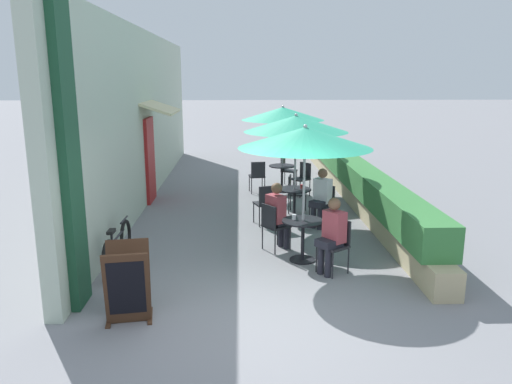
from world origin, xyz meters
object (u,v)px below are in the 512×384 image
(patio_table_mid, at_px, (294,199))
(menu_board, at_px, (128,283))
(bicycle_leaning, at_px, (117,247))
(cafe_chair_near_right, at_px, (273,223))
(seated_patron_near_left, at_px, (332,233))
(patio_umbrella_near, at_px, (305,138))
(coffee_cup_mid, at_px, (302,187))
(patio_umbrella_mid, at_px, (296,124))
(patio_table_far, at_px, (282,173))
(seated_patron_near_right, at_px, (278,213))
(seated_patron_mid_right, at_px, (321,195))
(cafe_chair_far_left, at_px, (287,168))
(cafe_chair_mid_back, at_px, (294,191))
(cafe_chair_mid_left, at_px, (266,201))
(patio_umbrella_far, at_px, (283,114))
(coffee_cup_near, at_px, (294,217))
(patio_table_near, at_px, (303,233))
(cafe_chair_mid_right, at_px, (324,202))
(cafe_chair_near_left, at_px, (336,241))
(cafe_chair_far_right, at_px, (257,174))
(cafe_chair_far_back, at_px, (302,176))

(patio_table_mid, bearing_deg, menu_board, -120.81)
(bicycle_leaning, bearing_deg, cafe_chair_near_right, 14.63)
(menu_board, bearing_deg, seated_patron_near_left, 17.62)
(patio_umbrella_near, relative_size, coffee_cup_mid, 25.99)
(patio_umbrella_mid, xyz_separation_m, bicycle_leaning, (-3.24, -2.52, -1.79))
(patio_table_far, bearing_deg, seated_patron_near_right, -95.76)
(patio_umbrella_near, height_order, seated_patron_mid_right, patio_umbrella_near)
(patio_umbrella_near, distance_m, cafe_chair_far_left, 6.17)
(patio_table_mid, bearing_deg, seated_patron_near_right, -105.37)
(bicycle_leaning, bearing_deg, patio_table_mid, 39.05)
(cafe_chair_mid_back, relative_size, coffee_cup_mid, 9.67)
(cafe_chair_near_right, height_order, cafe_chair_mid_back, same)
(cafe_chair_mid_back, height_order, coffee_cup_mid, cafe_chair_mid_back)
(cafe_chair_near_right, relative_size, cafe_chair_mid_left, 1.00)
(seated_patron_near_right, bearing_deg, patio_umbrella_far, 138.30)
(cafe_chair_near_right, relative_size, seated_patron_near_right, 0.70)
(coffee_cup_near, distance_m, cafe_chair_far_left, 5.92)
(patio_umbrella_mid, bearing_deg, patio_table_far, 90.56)
(cafe_chair_mid_back, bearing_deg, cafe_chair_far_left, -169.72)
(seated_patron_near_right, bearing_deg, cafe_chair_far_left, 137.06)
(coffee_cup_mid, bearing_deg, menu_board, -122.18)
(seated_patron_mid_right, distance_m, menu_board, 5.04)
(seated_patron_near_right, bearing_deg, coffee_cup_near, -12.35)
(seated_patron_mid_right, bearing_deg, cafe_chair_mid_back, -28.39)
(patio_table_near, relative_size, coffee_cup_mid, 8.00)
(cafe_chair_mid_right, relative_size, menu_board, 0.87)
(cafe_chair_mid_right, bearing_deg, cafe_chair_near_left, 127.10)
(seated_patron_near_left, xyz_separation_m, cafe_chair_far_right, (-0.97, 5.69, -0.17))
(patio_table_near, relative_size, patio_table_mid, 1.00)
(seated_patron_near_right, distance_m, coffee_cup_near, 0.59)
(patio_table_near, xyz_separation_m, patio_table_far, (0.09, 5.28, 0.00))
(cafe_chair_mid_right, distance_m, bicycle_leaning, 4.36)
(cafe_chair_near_left, xyz_separation_m, cafe_chair_mid_right, (0.22, 2.52, 0.00))
(cafe_chair_near_right, bearing_deg, patio_table_near, 6.24)
(coffee_cup_mid, bearing_deg, cafe_chair_near_left, -86.20)
(coffee_cup_near, relative_size, cafe_chair_far_left, 0.10)
(seated_patron_near_left, bearing_deg, patio_umbrella_far, -33.10)
(patio_table_far, xyz_separation_m, cafe_chair_far_left, (0.19, 0.68, 0.01))
(cafe_chair_near_left, bearing_deg, patio_table_far, -32.18)
(patio_umbrella_near, xyz_separation_m, patio_table_far, (0.09, 5.28, -1.62))
(patio_umbrella_near, xyz_separation_m, cafe_chair_far_left, (0.28, 5.96, -1.60))
(seated_patron_near_right, distance_m, seated_patron_mid_right, 1.66)
(cafe_chair_near_left, height_order, cafe_chair_far_left, same)
(coffee_cup_near, relative_size, patio_umbrella_far, 0.04)
(coffee_cup_mid, height_order, bicycle_leaning, coffee_cup_mid)
(cafe_chair_mid_left, xyz_separation_m, cafe_chair_mid_right, (1.21, -0.12, 0.00))
(cafe_chair_mid_left, bearing_deg, cafe_chair_far_right, 73.32)
(patio_table_near, relative_size, patio_umbrella_near, 0.31)
(cafe_chair_far_back, bearing_deg, patio_umbrella_mid, 130.46)
(patio_umbrella_near, relative_size, cafe_chair_far_left, 2.69)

